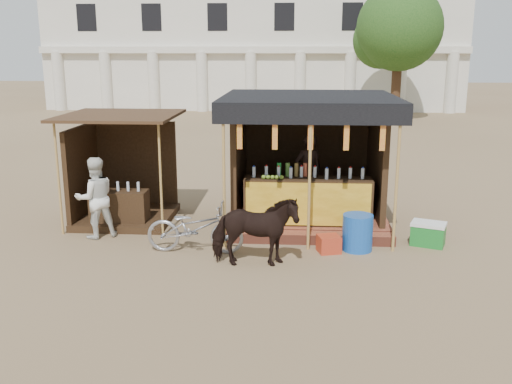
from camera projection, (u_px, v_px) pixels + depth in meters
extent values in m
plane|color=#846B4C|center=(250.00, 279.00, 9.47)|extent=(120.00, 120.00, 0.00)
cube|color=#974631|center=(306.00, 215.00, 12.76)|extent=(3.40, 2.80, 0.22)
cube|color=#974631|center=(308.00, 238.00, 11.27)|extent=(3.40, 0.35, 0.20)
cube|color=#372314|center=(308.00, 201.00, 11.70)|extent=(2.60, 0.55, 0.95)
cube|color=#BF8416|center=(308.00, 204.00, 11.43)|extent=(2.50, 0.02, 0.88)
cube|color=#372314|center=(306.00, 146.00, 13.64)|extent=(3.00, 0.12, 2.50)
cube|color=#372314|center=(239.00, 154.00, 12.53)|extent=(0.12, 2.50, 2.50)
cube|color=#372314|center=(377.00, 156.00, 12.34)|extent=(0.12, 2.50, 2.50)
cube|color=black|center=(309.00, 97.00, 11.93)|extent=(3.60, 3.60, 0.06)
cube|color=black|center=(311.00, 115.00, 10.25)|extent=(3.60, 0.06, 0.36)
cylinder|color=tan|center=(224.00, 178.00, 10.67)|extent=(0.06, 0.06, 2.75)
cylinder|color=tan|center=(310.00, 179.00, 10.57)|extent=(0.06, 0.06, 2.75)
cylinder|color=tan|center=(397.00, 180.00, 10.46)|extent=(0.06, 0.06, 2.75)
cube|color=red|center=(240.00, 134.00, 10.45)|extent=(0.10, 0.02, 0.55)
cube|color=red|center=(275.00, 135.00, 10.41)|extent=(0.10, 0.02, 0.55)
cube|color=red|center=(311.00, 135.00, 10.37)|extent=(0.10, 0.02, 0.55)
cube|color=red|center=(347.00, 135.00, 10.33)|extent=(0.10, 0.02, 0.55)
cube|color=red|center=(383.00, 136.00, 10.28)|extent=(0.10, 0.02, 0.55)
imported|color=black|center=(308.00, 172.00, 12.63)|extent=(0.72, 0.59, 1.70)
cube|color=#372314|center=(127.00, 217.00, 12.74)|extent=(2.00, 2.00, 0.15)
cube|color=#372314|center=(136.00, 166.00, 13.43)|extent=(1.90, 0.10, 2.10)
cube|color=#372314|center=(83.00, 174.00, 12.57)|extent=(0.10, 1.90, 2.10)
cube|color=#472D19|center=(120.00, 116.00, 12.09)|extent=(2.40, 2.40, 0.06)
cylinder|color=tan|center=(58.00, 179.00, 11.53)|extent=(0.05, 0.05, 2.35)
cylinder|color=tan|center=(161.00, 180.00, 11.39)|extent=(0.05, 0.05, 2.35)
cube|color=#372314|center=(120.00, 209.00, 12.18)|extent=(1.20, 0.50, 0.80)
imported|color=black|center=(255.00, 231.00, 9.90)|extent=(1.56, 0.78, 1.28)
imported|color=#9A9BA2|center=(195.00, 228.00, 10.63)|extent=(1.85, 0.70, 0.96)
imported|color=silver|center=(95.00, 198.00, 11.42)|extent=(1.01, 0.95, 1.65)
cylinder|color=#174FAE|center=(357.00, 232.00, 10.79)|extent=(0.58, 0.58, 0.69)
cube|color=#AF341D|center=(329.00, 244.00, 10.71)|extent=(0.48, 0.45, 0.32)
cube|color=#1A7728|center=(428.00, 235.00, 11.09)|extent=(0.73, 0.61, 0.40)
cube|color=white|center=(429.00, 224.00, 11.03)|extent=(0.76, 0.64, 0.06)
cube|color=silver|center=(255.00, 45.00, 37.66)|extent=(26.00, 7.00, 8.00)
cube|color=silver|center=(251.00, 50.00, 34.25)|extent=(26.00, 0.50, 0.40)
cylinder|color=silver|center=(59.00, 81.00, 35.50)|extent=(0.70, 0.70, 3.60)
cylinder|color=silver|center=(106.00, 81.00, 35.30)|extent=(0.70, 0.70, 3.60)
cylinder|color=silver|center=(154.00, 82.00, 35.11)|extent=(0.70, 0.70, 3.60)
cylinder|color=silver|center=(202.00, 82.00, 34.91)|extent=(0.70, 0.70, 3.60)
cylinder|color=silver|center=(251.00, 82.00, 34.71)|extent=(0.70, 0.70, 3.60)
cylinder|color=silver|center=(300.00, 82.00, 34.52)|extent=(0.70, 0.70, 3.60)
cylinder|color=silver|center=(350.00, 82.00, 34.32)|extent=(0.70, 0.70, 3.60)
cylinder|color=silver|center=(400.00, 82.00, 34.13)|extent=(0.70, 0.70, 3.60)
cylinder|color=silver|center=(451.00, 83.00, 33.93)|extent=(0.70, 0.70, 3.60)
cylinder|color=#382314|center=(396.00, 83.00, 29.88)|extent=(0.50, 0.50, 4.00)
sphere|color=#375C1F|center=(399.00, 28.00, 29.20)|extent=(4.40, 4.40, 4.40)
sphere|color=#375C1F|center=(381.00, 40.00, 29.98)|extent=(2.99, 2.99, 2.99)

